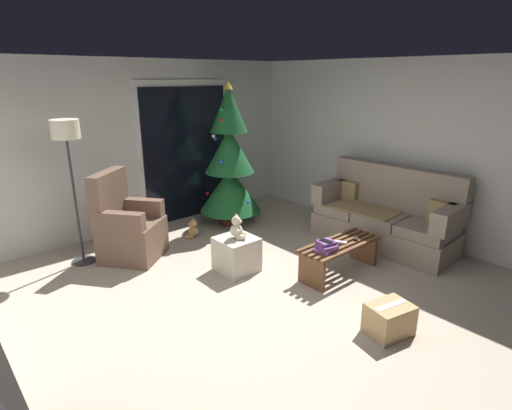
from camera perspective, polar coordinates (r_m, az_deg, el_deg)
name	(u,v)px	position (r m, az deg, el deg)	size (l,w,h in m)	color
ground_plane	(271,308)	(4.28, 2.18, -14.21)	(7.00, 7.00, 0.00)	#B2A38E
wall_back	(130,148)	(6.30, -17.25, 7.70)	(5.72, 0.12, 2.50)	beige
wall_right	(425,153)	(6.06, 22.63, 6.76)	(0.12, 6.00, 2.50)	beige
patio_door_frame	(186,151)	(6.67, -9.80, 7.45)	(1.60, 0.02, 2.20)	silver
patio_door_glass	(187,154)	(6.66, -9.70, 7.01)	(1.50, 0.02, 2.10)	black
couch	(386,217)	(5.88, 17.73, -1.61)	(0.87, 1.97, 1.08)	gray
coffee_table	(340,253)	(4.93, 11.65, -6.60)	(1.10, 0.40, 0.39)	brown
remote_black	(356,238)	(5.03, 13.85, -4.48)	(0.04, 0.16, 0.02)	black
remote_white	(340,242)	(4.86, 11.69, -5.13)	(0.04, 0.16, 0.02)	silver
book_stack	(326,247)	(4.61, 9.82, -5.77)	(0.28, 0.24, 0.11)	#6B3D7A
cell_phone	(326,241)	(4.59, 9.84, -4.99)	(0.07, 0.14, 0.01)	black
christmas_tree	(230,164)	(6.27, -3.72, 5.75)	(0.95, 0.95, 2.19)	#4C1E19
armchair	(128,228)	(5.45, -17.51, -3.10)	(0.96, 0.96, 1.13)	brown
floor_lamp	(67,144)	(5.24, -24.95, 7.79)	(0.32, 0.32, 1.78)	#2D2D30
ottoman	(237,254)	(4.93, -2.74, -6.91)	(0.44, 0.44, 0.42)	beige
teddy_bear_cream	(237,229)	(4.80, -2.67, -3.31)	(0.21, 0.21, 0.29)	beige
teddy_bear_honey_by_tree	(193,229)	(6.00, -8.85, -3.41)	(0.22, 0.21, 0.29)	tan
cardboard_box_taped_mid_floor	(389,319)	(4.03, 18.17, -14.97)	(0.45, 0.38, 0.29)	tan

